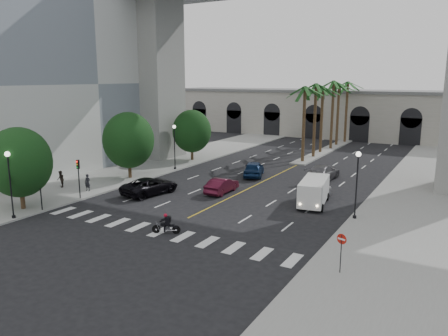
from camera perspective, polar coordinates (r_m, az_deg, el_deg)
ground at (r=32.82m, az=-6.75°, el=-7.47°), size 140.00×140.00×0.00m
sidewalk_left at (r=53.17m, az=-10.17°, el=-0.00°), size 8.00×100.00×0.15m
sidewalk_right at (r=41.37m, az=23.80°, el=-4.24°), size 8.00×100.00×0.15m
median at (r=66.36m, az=13.12°, el=2.23°), size 2.00×24.00×0.20m
building_left at (r=58.59m, az=-21.69°, el=10.53°), size 16.50×32.50×20.60m
pier_building at (r=82.19m, az=16.73°, el=6.76°), size 71.00×10.50×8.50m
bridge at (r=49.79m, az=12.47°, el=20.47°), size 75.00×13.00×26.00m
palm_a at (r=56.00m, az=10.53°, el=9.88°), size 3.20×3.20×10.30m
palm_b at (r=59.75m, az=11.93°, el=10.20°), size 3.20×3.20×10.60m
palm_c at (r=63.66m, az=12.79°, el=9.83°), size 3.20×3.20×10.10m
palm_d at (r=67.38m, az=14.13°, el=10.49°), size 3.20×3.20×10.90m
palm_e at (r=71.31m, az=14.82°, el=10.14°), size 3.20×3.20×10.40m
palm_f at (r=75.09m, az=15.87°, el=10.36°), size 3.20×3.20×10.70m
street_tree_near at (r=38.98m, az=-25.20°, el=0.68°), size 5.20×5.20×6.89m
street_tree_mid at (r=47.46m, az=-12.36°, el=3.57°), size 5.44×5.44×7.21m
street_tree_far at (r=56.88m, az=-4.23°, el=4.82°), size 5.04×5.04×6.68m
lamp_post_left_near at (r=36.73m, az=-26.18°, el=-1.32°), size 0.40×0.40×5.35m
lamp_post_left_far at (r=51.20m, az=-6.48°, el=3.23°), size 0.40×0.40×5.35m
lamp_post_right at (r=34.42m, az=16.97°, el=-1.42°), size 0.40×0.40×5.35m
traffic_signal_near at (r=38.21m, az=-22.92°, el=-1.66°), size 0.25×0.18×3.65m
traffic_signal_far at (r=40.67m, az=-18.47°, el=-0.56°), size 0.25×0.18×3.65m
motorcycle_rider at (r=31.07m, az=-7.47°, el=-7.33°), size 1.90×0.92×1.46m
car_a at (r=40.28m, az=12.04°, el=-2.84°), size 2.05×4.70×1.58m
car_b at (r=41.34m, az=-0.29°, el=-2.29°), size 1.64×4.41×1.44m
car_c at (r=41.48m, az=-9.64°, el=-2.32°), size 3.61×6.06×1.58m
car_d at (r=47.64m, az=12.77°, el=-0.57°), size 2.51×5.74×1.64m
car_e at (r=48.35m, az=3.91°, el=-0.09°), size 3.57×5.33×1.69m
cargo_van at (r=38.10m, az=11.65°, el=-2.94°), size 2.84×5.53×2.25m
pedestrian_a at (r=43.41m, az=-17.40°, el=-1.83°), size 0.65×0.49×1.62m
pedestrian_b at (r=45.66m, az=-20.56°, el=-1.37°), size 1.02×0.98×1.65m
do_not_enter_sign at (r=25.10m, az=15.08°, el=-9.73°), size 0.57×0.20×2.41m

